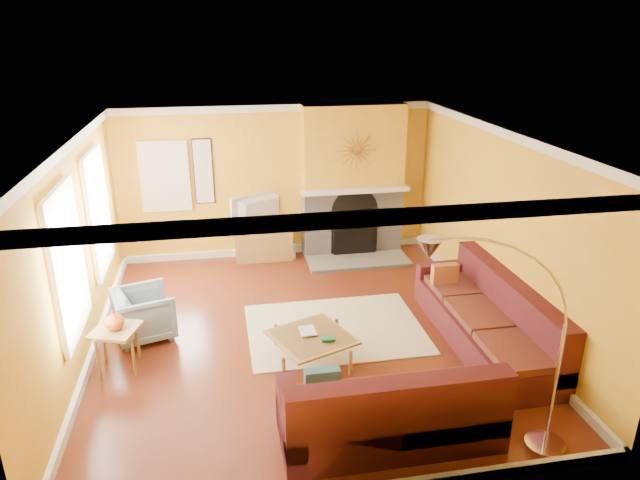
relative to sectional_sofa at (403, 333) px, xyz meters
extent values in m
cube|color=maroon|center=(-1.09, 0.99, -0.46)|extent=(5.50, 6.00, 0.02)
cube|color=white|center=(-1.09, 0.99, 2.26)|extent=(5.50, 6.00, 0.02)
cube|color=gold|center=(-1.09, 4.00, 0.90)|extent=(5.50, 0.02, 2.70)
cube|color=gold|center=(-1.09, -2.02, 0.90)|extent=(5.50, 0.02, 2.70)
cube|color=gold|center=(-3.85, 0.99, 0.90)|extent=(0.02, 6.00, 2.70)
cube|color=gold|center=(1.67, 0.99, 0.90)|extent=(0.02, 6.00, 2.70)
cube|color=white|center=(-3.81, 2.29, 1.05)|extent=(0.06, 1.22, 1.72)
cube|color=white|center=(-3.81, 0.39, 1.05)|extent=(0.06, 1.22, 1.72)
cube|color=white|center=(-2.99, 3.95, 1.10)|extent=(0.82, 0.06, 1.22)
cube|color=white|center=(-2.34, 3.96, 1.15)|extent=(0.34, 0.04, 1.14)
cube|color=white|center=(0.26, 3.55, 0.80)|extent=(1.92, 0.22, 0.08)
cube|color=gray|center=(0.26, 3.24, -0.42)|extent=(1.80, 0.70, 0.06)
cube|color=beige|center=(-0.64, 1.01, -0.44)|extent=(2.40, 1.80, 0.02)
cube|color=olive|center=(-1.38, 3.76, -0.17)|extent=(1.01, 0.45, 0.55)
imported|color=black|center=(-1.38, 3.76, 0.43)|extent=(1.05, 0.66, 0.64)
cube|color=white|center=(-0.97, 3.76, -0.30)|extent=(0.31, 0.31, 0.31)
imported|color=gray|center=(-3.20, 1.29, -0.11)|extent=(0.92, 0.91, 0.68)
imported|color=#DF561C|center=(-3.43, 0.54, 0.23)|extent=(0.27, 0.27, 0.25)
imported|color=white|center=(-1.22, 0.39, -0.08)|extent=(0.21, 0.27, 0.03)
camera|label=1|loc=(-2.10, -5.80, 3.52)|focal=32.00mm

